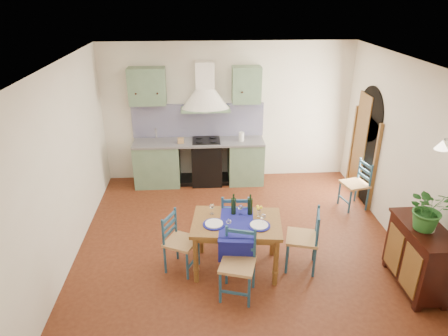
{
  "coord_description": "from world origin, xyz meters",
  "views": [
    {
      "loc": [
        -0.58,
        -5.3,
        3.71
      ],
      "look_at": [
        -0.22,
        0.3,
        1.17
      ],
      "focal_mm": 32.0,
      "sensor_mm": 36.0,
      "label": 1
    }
  ],
  "objects_px": {
    "dining_table": "(237,227)",
    "sideboard": "(419,255)",
    "potted_plant": "(429,209)",
    "chair_near": "(238,264)"
  },
  "relations": [
    {
      "from": "potted_plant",
      "to": "chair_near",
      "type": "bearing_deg",
      "value": 179.17
    },
    {
      "from": "sideboard",
      "to": "potted_plant",
      "type": "distance_m",
      "value": 0.72
    },
    {
      "from": "dining_table",
      "to": "chair_near",
      "type": "distance_m",
      "value": 0.57
    },
    {
      "from": "dining_table",
      "to": "potted_plant",
      "type": "height_order",
      "value": "potted_plant"
    },
    {
      "from": "dining_table",
      "to": "sideboard",
      "type": "xyz_separation_m",
      "value": [
        2.36,
        -0.55,
        -0.18
      ]
    },
    {
      "from": "chair_near",
      "to": "potted_plant",
      "type": "bearing_deg",
      "value": -0.83
    },
    {
      "from": "dining_table",
      "to": "chair_near",
      "type": "bearing_deg",
      "value": -93.35
    },
    {
      "from": "chair_near",
      "to": "dining_table",
      "type": "bearing_deg",
      "value": 86.65
    },
    {
      "from": "potted_plant",
      "to": "dining_table",
      "type": "bearing_deg",
      "value": 166.31
    },
    {
      "from": "chair_near",
      "to": "potted_plant",
      "type": "height_order",
      "value": "potted_plant"
    }
  ]
}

